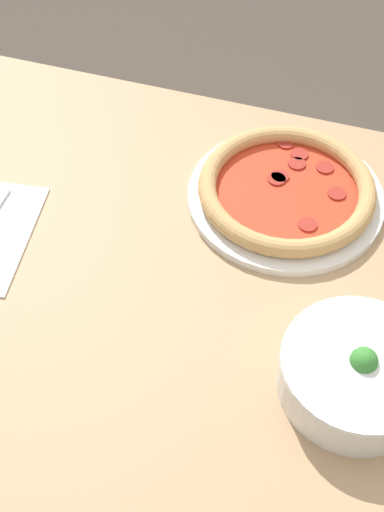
# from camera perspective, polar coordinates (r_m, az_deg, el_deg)

# --- Properties ---
(dining_table) EXTENTS (1.39, 0.79, 0.77)m
(dining_table) POSITION_cam_1_polar(r_m,az_deg,el_deg) (1.00, 5.57, -8.42)
(dining_table) COLOR tan
(dining_table) RESTS_ON ground_plane
(pizza) EXTENTS (0.28, 0.28, 0.04)m
(pizza) POSITION_cam_1_polar(r_m,az_deg,el_deg) (1.03, 7.56, 5.17)
(pizza) COLOR white
(pizza) RESTS_ON dining_table
(bowl) EXTENTS (0.18, 0.18, 0.07)m
(bowl) POSITION_cam_1_polar(r_m,az_deg,el_deg) (0.84, 13.04, -8.98)
(bowl) COLOR white
(bowl) RESTS_ON dining_table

